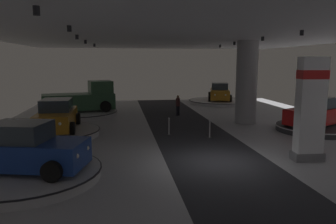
% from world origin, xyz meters
% --- Properties ---
extents(ground, '(24.00, 44.00, 0.06)m').
position_xyz_m(ground, '(0.00, 0.00, -0.02)').
color(ground, '#B2B2B7').
extents(ceiling_with_spotlights, '(24.00, 44.00, 0.39)m').
position_xyz_m(ceiling_with_spotlights, '(-0.00, -0.00, 5.55)').
color(ceiling_with_spotlights, silver).
extents(column_right, '(1.41, 1.41, 5.50)m').
position_xyz_m(column_right, '(4.38, 8.09, 2.75)').
color(column_right, '#ADADB2').
rests_on(column_right, ground).
extents(brand_sign_pylon, '(1.29, 0.70, 4.34)m').
position_xyz_m(brand_sign_pylon, '(3.79, -0.27, 2.24)').
color(brand_sign_pylon, slate).
rests_on(brand_sign_pylon, ground).
extents(display_platform_far_left, '(5.84, 5.84, 0.34)m').
position_xyz_m(display_platform_far_left, '(-7.19, 12.84, 0.19)').
color(display_platform_far_left, '#B7B7BC').
rests_on(display_platform_far_left, ground).
extents(pickup_truck_far_left, '(5.64, 3.58, 2.30)m').
position_xyz_m(pickup_truck_far_left, '(-6.88, 12.91, 1.28)').
color(pickup_truck_far_left, '#2D5638').
rests_on(pickup_truck_far_left, display_platform_far_left).
extents(display_platform_mid_right, '(4.64, 4.64, 0.34)m').
position_xyz_m(display_platform_mid_right, '(7.57, 5.00, 0.19)').
color(display_platform_mid_right, '#333338').
rests_on(display_platform_mid_right, ground).
extents(display_car_mid_right, '(4.55, 3.62, 1.71)m').
position_xyz_m(display_car_mid_right, '(7.54, 4.99, 1.11)').
color(display_car_mid_right, red).
rests_on(display_car_mid_right, display_platform_mid_right).
extents(display_platform_mid_left, '(4.68, 4.68, 0.37)m').
position_xyz_m(display_platform_mid_left, '(-7.53, 5.87, 0.20)').
color(display_platform_mid_left, '#B7B7BC').
rests_on(display_platform_mid_left, ground).
extents(display_car_mid_left, '(2.29, 4.28, 1.71)m').
position_xyz_m(display_car_mid_left, '(-7.53, 5.90, 1.14)').
color(display_car_mid_left, '#B77519').
rests_on(display_car_mid_left, display_platform_mid_left).
extents(display_platform_deep_right, '(6.11, 6.11, 0.32)m').
position_xyz_m(display_platform_deep_right, '(5.82, 18.46, 0.18)').
color(display_platform_deep_right, silver).
rests_on(display_platform_deep_right, ground).
extents(display_car_deep_right, '(3.09, 4.53, 1.71)m').
position_xyz_m(display_car_deep_right, '(5.83, 18.49, 1.09)').
color(display_car_deep_right, '#B77519').
rests_on(display_car_deep_right, display_platform_deep_right).
extents(display_platform_near_left, '(5.25, 5.25, 0.36)m').
position_xyz_m(display_platform_near_left, '(-7.34, -0.93, 0.20)').
color(display_platform_near_left, '#B7B7BC').
rests_on(display_platform_near_left, ground).
extents(display_car_near_left, '(4.51, 3.01, 1.71)m').
position_xyz_m(display_car_near_left, '(-7.37, -0.93, 1.12)').
color(display_car_near_left, navy).
rests_on(display_car_near_left, display_platform_near_left).
extents(visitor_walking_near, '(0.32, 0.32, 1.59)m').
position_xyz_m(visitor_walking_near, '(0.37, 11.69, 0.91)').
color(visitor_walking_near, black).
rests_on(visitor_walking_near, ground).
extents(stanchion_a, '(0.28, 0.28, 1.01)m').
position_xyz_m(stanchion_a, '(-1.32, 5.21, 0.37)').
color(stanchion_a, '#333338').
rests_on(stanchion_a, ground).
extents(stanchion_b, '(0.28, 0.28, 1.01)m').
position_xyz_m(stanchion_b, '(0.78, 4.20, 0.37)').
color(stanchion_b, '#333338').
rests_on(stanchion_b, ground).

